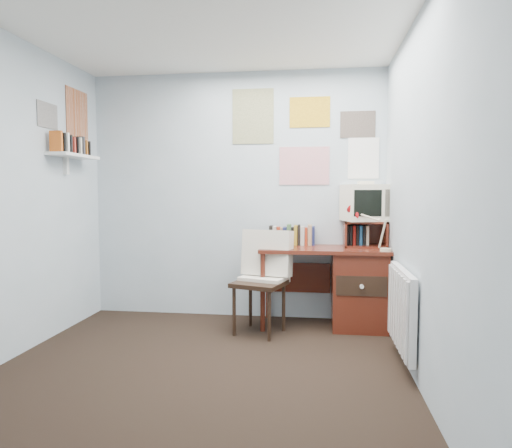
# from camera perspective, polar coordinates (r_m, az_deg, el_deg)

# --- Properties ---
(ground) EXTENTS (3.50, 3.50, 0.00)m
(ground) POSITION_cam_1_polar(r_m,az_deg,el_deg) (3.26, -8.21, -19.28)
(ground) COLOR black
(ground) RESTS_ON ground
(back_wall) EXTENTS (3.00, 0.02, 2.50)m
(back_wall) POSITION_cam_1_polar(r_m,az_deg,el_deg) (4.70, -2.54, 3.56)
(back_wall) COLOR silver
(back_wall) RESTS_ON ground
(right_wall) EXTENTS (0.02, 3.50, 2.50)m
(right_wall) POSITION_cam_1_polar(r_m,az_deg,el_deg) (2.96, 20.78, 3.05)
(right_wall) COLOR silver
(right_wall) RESTS_ON ground
(desk) EXTENTS (1.20, 0.55, 0.76)m
(desk) POSITION_cam_1_polar(r_m,az_deg,el_deg) (4.46, 11.97, -7.48)
(desk) COLOR #551F13
(desk) RESTS_ON ground
(desk_chair) EXTENTS (0.58, 0.57, 0.91)m
(desk_chair) POSITION_cam_1_polar(r_m,az_deg,el_deg) (4.17, 0.41, -7.48)
(desk_chair) COLOR black
(desk_chair) RESTS_ON ground
(desk_lamp) EXTENTS (0.28, 0.25, 0.36)m
(desk_lamp) POSITION_cam_1_polar(r_m,az_deg,el_deg) (4.21, 15.94, -0.84)
(desk_lamp) COLOR #B30B11
(desk_lamp) RESTS_ON desk
(tv_riser) EXTENTS (0.40, 0.30, 0.25)m
(tv_riser) POSITION_cam_1_polar(r_m,az_deg,el_deg) (4.51, 13.46, -1.21)
(tv_riser) COLOR #551F13
(tv_riser) RESTS_ON desk
(crt_tv) EXTENTS (0.48, 0.46, 0.38)m
(crt_tv) POSITION_cam_1_polar(r_m,az_deg,el_deg) (4.51, 13.53, 2.81)
(crt_tv) COLOR #EDE3C6
(crt_tv) RESTS_ON tv_riser
(book_row) EXTENTS (0.60, 0.14, 0.22)m
(book_row) POSITION_cam_1_polar(r_m,az_deg,el_deg) (4.56, 5.46, -1.25)
(book_row) COLOR #551F13
(book_row) RESTS_ON desk
(radiator) EXTENTS (0.09, 0.80, 0.60)m
(radiator) POSITION_cam_1_polar(r_m,az_deg,el_deg) (3.59, 17.79, -10.14)
(radiator) COLOR white
(radiator) RESTS_ON right_wall
(wall_shelf) EXTENTS (0.20, 0.62, 0.24)m
(wall_shelf) POSITION_cam_1_polar(r_m,az_deg,el_deg) (4.57, -21.80, 7.91)
(wall_shelf) COLOR white
(wall_shelf) RESTS_ON left_wall
(posters_back) EXTENTS (1.20, 0.01, 0.90)m
(posters_back) POSITION_cam_1_polar(r_m,az_deg,el_deg) (4.66, 6.08, 10.93)
(posters_back) COLOR white
(posters_back) RESTS_ON back_wall
(posters_left) EXTENTS (0.01, 0.70, 0.60)m
(posters_left) POSITION_cam_1_polar(r_m,az_deg,el_deg) (4.66, -22.96, 12.50)
(posters_left) COLOR white
(posters_left) RESTS_ON left_wall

